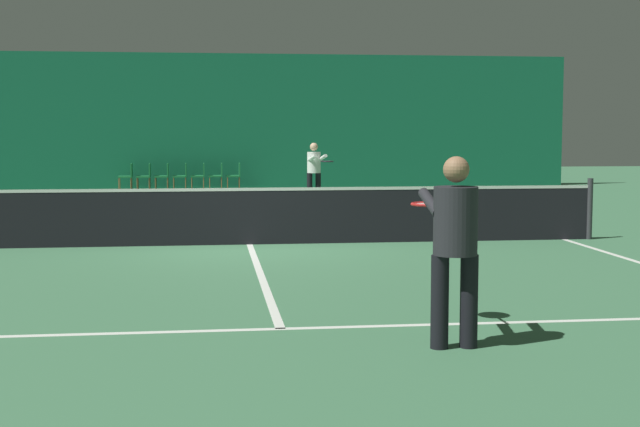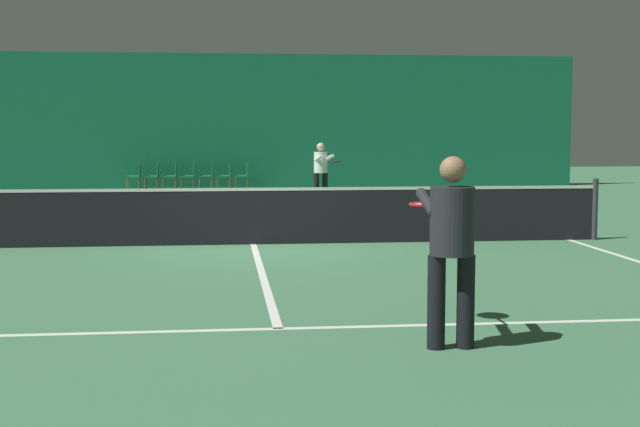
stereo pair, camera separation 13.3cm
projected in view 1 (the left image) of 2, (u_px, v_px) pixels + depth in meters
ground_plane at (250, 245)px, 14.88m from camera, size 60.00×60.00×0.00m
backdrop_curtain at (228, 121)px, 29.36m from camera, size 23.00×0.12×4.41m
court_line_baseline_far at (231, 194)px, 26.64m from camera, size 11.00×0.10×0.00m
court_line_service_far at (237, 210)px, 21.20m from camera, size 8.25×0.10×0.00m
court_line_service_near at (281, 329)px, 8.56m from camera, size 8.25×0.10×0.00m
court_line_sideline_right at (564, 239)px, 15.57m from camera, size 0.10×23.80×0.00m
court_line_centre at (250, 244)px, 14.88m from camera, size 0.10×12.80×0.00m
tennis_net at (249, 214)px, 14.84m from camera, size 12.00×0.10×1.07m
player_near at (454, 237)px, 7.77m from camera, size 0.42×1.36×1.68m
player_far at (315, 167)px, 23.70m from camera, size 0.65×1.35×1.57m
courtside_chair_0 at (128, 175)px, 28.57m from camera, size 0.44×0.44×0.84m
courtside_chair_1 at (146, 174)px, 28.65m from camera, size 0.44×0.44×0.84m
courtside_chair_2 at (164, 174)px, 28.72m from camera, size 0.44×0.44×0.84m
courtside_chair_3 at (182, 174)px, 28.79m from camera, size 0.44×0.44×0.84m
courtside_chair_4 at (200, 174)px, 28.86m from camera, size 0.44×0.44×0.84m
courtside_chair_5 at (218, 174)px, 28.93m from camera, size 0.44×0.44×0.84m
courtside_chair_6 at (236, 174)px, 29.00m from camera, size 0.44×0.44×0.84m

